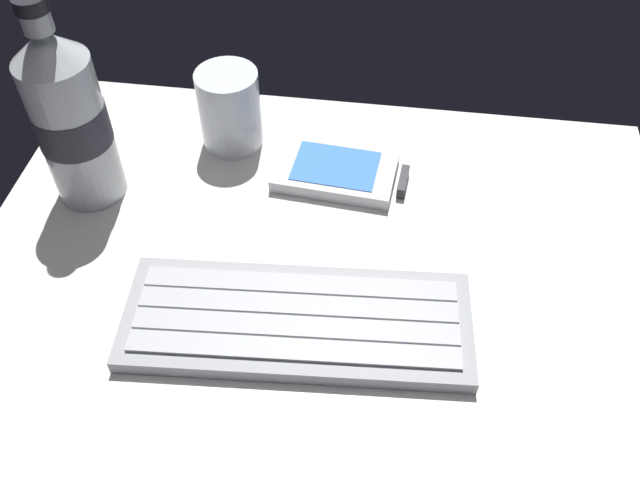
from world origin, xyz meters
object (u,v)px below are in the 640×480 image
at_px(juice_cup, 230,112).
at_px(water_bottle, 70,118).
at_px(handheld_device, 342,172).
at_px(keyboard, 297,321).

xyz_separation_m(juice_cup, water_bottle, (-0.12, -0.09, 0.05)).
relative_size(juice_cup, water_bottle, 0.41).
distance_m(juice_cup, water_bottle, 0.16).
relative_size(handheld_device, water_bottle, 0.64).
bearing_deg(handheld_device, juice_cup, 161.65).
bearing_deg(water_bottle, juice_cup, 37.13).
height_order(keyboard, water_bottle, water_bottle).
bearing_deg(juice_cup, keyboard, -64.99).
height_order(juice_cup, water_bottle, water_bottle).
bearing_deg(juice_cup, water_bottle, -142.87).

